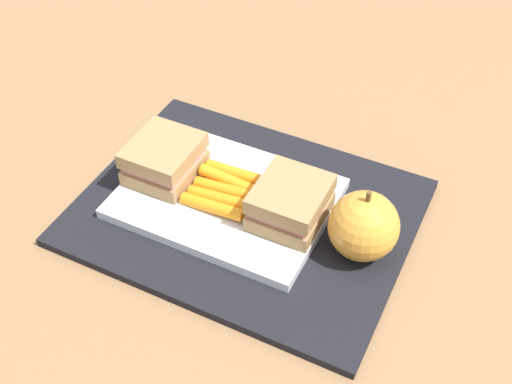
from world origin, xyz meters
TOP-DOWN VIEW (x-y plane):
  - ground_plane at (0.00, 0.00)m, footprint 2.40×2.40m
  - lunchbag_mat at (0.00, 0.00)m, footprint 0.36×0.28m
  - food_tray at (-0.03, 0.00)m, footprint 0.23×0.17m
  - sandwich_half_left at (-0.10, 0.00)m, footprint 0.07×0.08m
  - sandwich_half_right at (0.05, 0.00)m, footprint 0.07×0.08m
  - carrot_sticks_bundle at (-0.03, 0.00)m, footprint 0.08×0.07m
  - apple at (0.13, 0.00)m, footprint 0.07×0.07m

SIDE VIEW (x-z plane):
  - ground_plane at x=0.00m, z-range 0.00..0.00m
  - lunchbag_mat at x=0.00m, z-range 0.00..0.01m
  - food_tray at x=-0.03m, z-range 0.01..0.02m
  - carrot_sticks_bundle at x=-0.03m, z-range 0.02..0.04m
  - sandwich_half_left at x=-0.10m, z-range 0.02..0.07m
  - sandwich_half_right at x=0.05m, z-range 0.02..0.07m
  - apple at x=0.13m, z-range 0.00..0.09m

